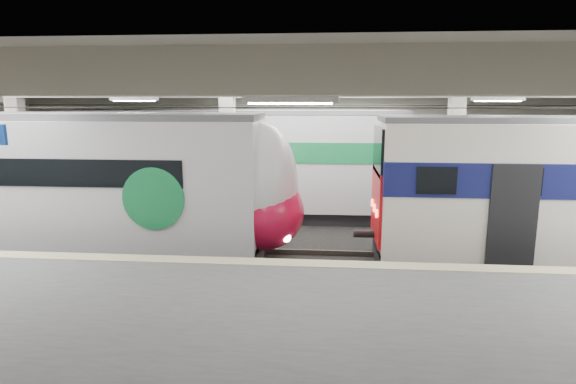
{
  "coord_description": "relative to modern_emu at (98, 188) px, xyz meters",
  "views": [
    {
      "loc": [
        0.66,
        -14.16,
        4.97
      ],
      "look_at": [
        -0.65,
        1.0,
        2.0
      ],
      "focal_mm": 30.0,
      "sensor_mm": 36.0,
      "label": 1
    }
  ],
  "objects": [
    {
      "name": "far_train",
      "position": [
        3.28,
        5.5,
        0.1
      ],
      "size": [
        14.17,
        3.14,
        4.5
      ],
      "rotation": [
        0.0,
        0.0,
        0.02
      ],
      "color": "silver",
      "rests_on": "ground"
    },
    {
      "name": "station_hall",
      "position": [
        6.53,
        -1.74,
        1.01
      ],
      "size": [
        36.0,
        24.0,
        5.75
      ],
      "color": "black",
      "rests_on": "ground"
    },
    {
      "name": "modern_emu",
      "position": [
        0.0,
        0.0,
        0.0
      ],
      "size": [
        14.1,
        2.91,
        4.54
      ],
      "color": "silver",
      "rests_on": "ground"
    }
  ]
}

